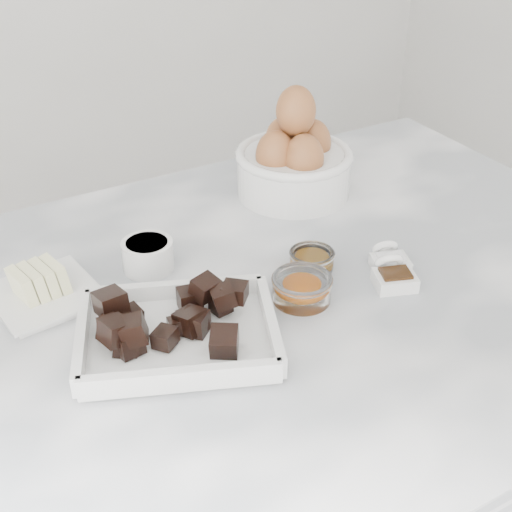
{
  "coord_description": "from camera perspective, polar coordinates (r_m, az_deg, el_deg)",
  "views": [
    {
      "loc": [
        -0.38,
        -0.68,
        1.49
      ],
      "look_at": [
        0.02,
        0.03,
        0.98
      ],
      "focal_mm": 50.0,
      "sensor_mm": 36.0,
      "label": 1
    }
  ],
  "objects": [
    {
      "name": "sugar_ramekin",
      "position": [
        1.01,
        -8.66,
        0.16
      ],
      "size": [
        0.07,
        0.07,
        0.04
      ],
      "color": "white",
      "rests_on": "marble_slab"
    },
    {
      "name": "butter_plate",
      "position": [
        0.97,
        -16.73,
        -2.57
      ],
      "size": [
        0.15,
        0.15,
        0.05
      ],
      "color": "white",
      "rests_on": "marble_slab"
    },
    {
      "name": "honey_bowl",
      "position": [
        1.0,
        4.48,
        -0.3
      ],
      "size": [
        0.07,
        0.07,
        0.03
      ],
      "color": "white",
      "rests_on": "marble_slab"
    },
    {
      "name": "chocolate_dish",
      "position": [
        0.86,
        -6.31,
        -5.79
      ],
      "size": [
        0.29,
        0.26,
        0.06
      ],
      "color": "white",
      "rests_on": "marble_slab"
    },
    {
      "name": "salt_spoon",
      "position": [
        1.02,
        10.59,
        -0.28
      ],
      "size": [
        0.06,
        0.07,
        0.04
      ],
      "color": "white",
      "rests_on": "marble_slab"
    },
    {
      "name": "zest_bowl",
      "position": [
        0.94,
        3.69,
        -2.51
      ],
      "size": [
        0.08,
        0.08,
        0.04
      ],
      "color": "white",
      "rests_on": "marble_slab"
    },
    {
      "name": "marble_slab",
      "position": [
        0.97,
        -0.14,
        -4.15
      ],
      "size": [
        1.2,
        0.8,
        0.04
      ],
      "primitive_type": "cube",
      "color": "white",
      "rests_on": "cabinet"
    },
    {
      "name": "egg_bowl",
      "position": [
        1.19,
        3.05,
        7.66
      ],
      "size": [
        0.19,
        0.19,
        0.19
      ],
      "color": "white",
      "rests_on": "marble_slab"
    },
    {
      "name": "vanilla_spoon",
      "position": [
        0.99,
        10.92,
        -1.52
      ],
      "size": [
        0.07,
        0.08,
        0.04
      ],
      "color": "white",
      "rests_on": "marble_slab"
    }
  ]
}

